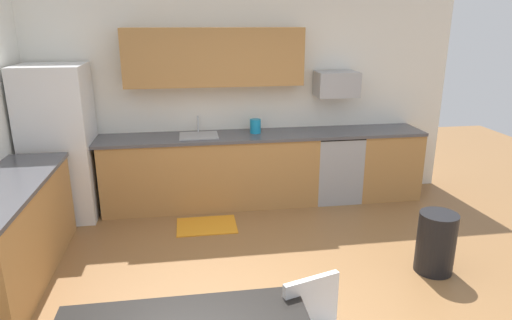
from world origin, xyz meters
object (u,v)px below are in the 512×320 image
(microwave, at_px, (336,84))
(trash_bin, at_px, (436,243))
(refrigerator, at_px, (60,144))
(kettle, at_px, (255,127))
(oven_range, at_px, (335,166))

(microwave, relative_size, trash_bin, 0.90)
(refrigerator, xyz_separation_m, trash_bin, (3.82, -1.89, -0.63))
(microwave, distance_m, kettle, 1.19)
(kettle, bearing_deg, oven_range, -2.67)
(microwave, bearing_deg, refrigerator, -177.02)
(trash_bin, bearing_deg, oven_range, 100.57)
(oven_range, height_order, trash_bin, oven_range)
(refrigerator, height_order, oven_range, refrigerator)
(microwave, relative_size, kettle, 2.70)
(microwave, height_order, trash_bin, microwave)
(oven_range, distance_m, trash_bin, 2.01)
(oven_range, bearing_deg, microwave, 90.00)
(refrigerator, xyz_separation_m, oven_range, (3.45, 0.08, -0.47))
(refrigerator, distance_m, trash_bin, 4.31)
(microwave, bearing_deg, trash_bin, -79.93)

